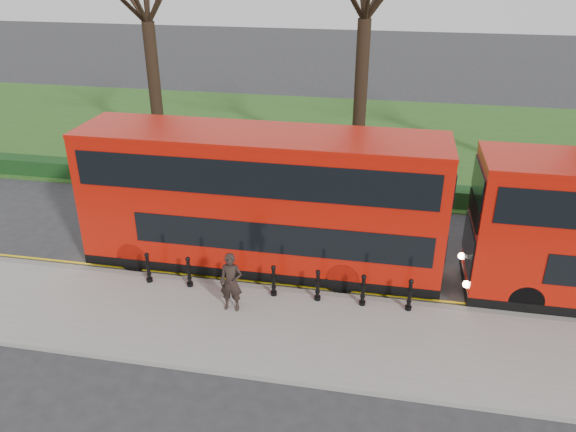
# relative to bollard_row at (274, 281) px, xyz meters

# --- Properties ---
(ground) EXTENTS (120.00, 120.00, 0.00)m
(ground) POSITION_rel_bollard_row_xyz_m (-0.36, 1.35, -0.65)
(ground) COLOR #28282B
(ground) RESTS_ON ground
(pavement) EXTENTS (60.00, 4.00, 0.15)m
(pavement) POSITION_rel_bollard_row_xyz_m (-0.36, -1.65, -0.58)
(pavement) COLOR gray
(pavement) RESTS_ON ground
(kerb) EXTENTS (60.00, 0.25, 0.16)m
(kerb) POSITION_rel_bollard_row_xyz_m (-0.36, 0.35, -0.58)
(kerb) COLOR slate
(kerb) RESTS_ON ground
(grass_verge) EXTENTS (60.00, 18.00, 0.06)m
(grass_verge) POSITION_rel_bollard_row_xyz_m (-0.36, 16.35, -0.62)
(grass_verge) COLOR #2A4F1A
(grass_verge) RESTS_ON ground
(hedge) EXTENTS (60.00, 0.90, 0.80)m
(hedge) POSITION_rel_bollard_row_xyz_m (-0.36, 8.15, -0.25)
(hedge) COLOR black
(hedge) RESTS_ON ground
(yellow_line_outer) EXTENTS (60.00, 0.10, 0.01)m
(yellow_line_outer) POSITION_rel_bollard_row_xyz_m (-0.36, 0.65, -0.64)
(yellow_line_outer) COLOR yellow
(yellow_line_outer) RESTS_ON ground
(yellow_line_inner) EXTENTS (60.00, 0.10, 0.01)m
(yellow_line_inner) POSITION_rel_bollard_row_xyz_m (-0.36, 0.85, -0.64)
(yellow_line_inner) COLOR yellow
(yellow_line_inner) RESTS_ON ground
(bollard_row) EXTENTS (8.35, 0.15, 1.00)m
(bollard_row) POSITION_rel_bollard_row_xyz_m (0.00, 0.00, 0.00)
(bollard_row) COLOR black
(bollard_row) RESTS_ON pavement
(bus_lead) EXTENTS (11.80, 2.71, 4.70)m
(bus_lead) POSITION_rel_bollard_row_xyz_m (-0.84, 2.00, 1.72)
(bus_lead) COLOR #AF1206
(bus_lead) RESTS_ON ground
(pedestrian) EXTENTS (0.69, 0.46, 1.85)m
(pedestrian) POSITION_rel_bollard_row_xyz_m (-1.06, -0.95, 0.42)
(pedestrian) COLOR black
(pedestrian) RESTS_ON pavement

